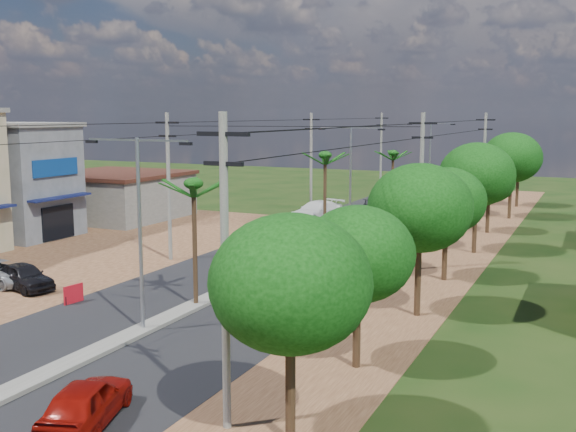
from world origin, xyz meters
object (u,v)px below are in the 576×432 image
object	(u,v)px
car_parked_dark	(24,277)
car_white_far	(316,212)
car_silver_mid	(373,248)
roadside_sign	(73,294)
car_red_near	(86,403)
moto_rider_east	(62,426)

from	to	relation	value
car_parked_dark	car_white_far	bearing A→B (deg)	5.59
car_silver_mid	roadside_sign	distance (m)	18.38
car_parked_dark	car_red_near	bearing A→B (deg)	-111.99
car_white_far	car_parked_dark	bearing A→B (deg)	-86.33
moto_rider_east	roadside_sign	bearing A→B (deg)	-60.58
moto_rider_east	car_silver_mid	bearing A→B (deg)	-103.04
car_white_far	car_silver_mid	bearing A→B (deg)	-39.44
car_red_near	car_parked_dark	size ratio (longest dim) A/B	1.02
roadside_sign	moto_rider_east	bearing A→B (deg)	-40.36
car_red_near	moto_rider_east	bearing A→B (deg)	71.62
car_white_far	car_parked_dark	xyz separation A→B (m)	(-4.96, -26.75, -0.14)
car_red_near	car_parked_dark	distance (m)	16.96
car_red_near	roadside_sign	distance (m)	13.38
car_red_near	car_white_far	size ratio (longest dim) A/B	0.72
car_silver_mid	roadside_sign	world-z (taller)	car_silver_mid
moto_rider_east	car_white_far	bearing A→B (deg)	-89.53
car_silver_mid	moto_rider_east	xyz separation A→B (m)	(-0.51, -26.12, -0.27)
car_silver_mid	car_white_far	size ratio (longest dim) A/B	0.75
car_silver_mid	car_white_far	distance (m)	15.01
car_silver_mid	car_parked_dark	bearing A→B (deg)	50.37
car_white_far	moto_rider_east	xyz separation A→B (m)	(8.38, -38.20, -0.39)
car_parked_dark	moto_rider_east	xyz separation A→B (m)	(13.35, -11.45, -0.25)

